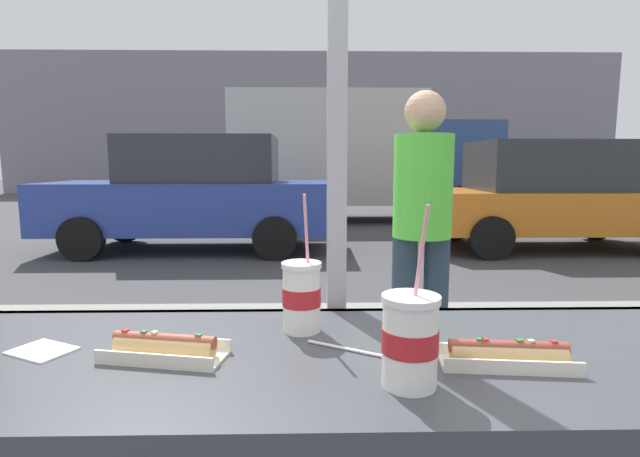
{
  "coord_description": "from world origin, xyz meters",
  "views": [
    {
      "loc": [
        -0.07,
        -1.21,
        1.41
      ],
      "look_at": [
        0.0,
        2.32,
        0.93
      ],
      "focal_mm": 27.21,
      "sensor_mm": 36.0,
      "label": 1
    }
  ],
  "objects": [
    {
      "name": "hotdog_tray_near",
      "position": [
        0.31,
        -0.34,
        1.04
      ],
      "size": [
        0.26,
        0.11,
        0.05
      ],
      "color": "silver",
      "rests_on": "window_counter"
    },
    {
      "name": "soda_cup_right",
      "position": [
        0.1,
        -0.41,
        1.1
      ],
      "size": [
        0.1,
        0.1,
        0.32
      ],
      "color": "white",
      "rests_on": "window_counter"
    },
    {
      "name": "building_facade_far",
      "position": [
        0.0,
        21.72,
        3.16
      ],
      "size": [
        28.0,
        1.2,
        6.32
      ],
      "primitive_type": "cube",
      "color": "gray",
      "rests_on": "ground"
    },
    {
      "name": "napkin_wrapper",
      "position": [
        -0.63,
        -0.24,
        1.02
      ],
      "size": [
        0.15,
        0.13,
        0.0
      ],
      "primitive_type": "cube",
      "rotation": [
        0.0,
        0.0,
        -0.47
      ],
      "color": "white",
      "rests_on": "window_counter"
    },
    {
      "name": "box_truck",
      "position": [
        1.05,
        10.62,
        1.63
      ],
      "size": [
        6.2,
        2.44,
        3.01
      ],
      "color": "beige",
      "rests_on": "ground"
    },
    {
      "name": "parked_car_blue",
      "position": [
        -1.91,
        6.58,
        0.91
      ],
      "size": [
        4.48,
        1.88,
        1.82
      ],
      "color": "#283D93",
      "rests_on": "ground"
    },
    {
      "name": "hotdog_tray_far",
      "position": [
        -0.36,
        -0.28,
        1.04
      ],
      "size": [
        0.26,
        0.15,
        0.05
      ],
      "color": "beige",
      "rests_on": "window_counter"
    },
    {
      "name": "ground_plane",
      "position": [
        0.0,
        8.0,
        0.0
      ],
      "size": [
        60.0,
        60.0,
        0.0
      ],
      "primitive_type": "plane",
      "color": "#424244"
    },
    {
      "name": "soda_cup_left",
      "position": [
        -0.09,
        -0.13,
        1.1
      ],
      "size": [
        0.09,
        0.09,
        0.32
      ],
      "color": "white",
      "rests_on": "window_counter"
    },
    {
      "name": "loose_straw",
      "position": [
        0.01,
        -0.25,
        1.02
      ],
      "size": [
        0.17,
        0.1,
        0.01
      ],
      "primitive_type": "cylinder",
      "rotation": [
        0.0,
        1.57,
        -0.53
      ],
      "color": "white",
      "rests_on": "window_counter"
    },
    {
      "name": "sidewalk_strip",
      "position": [
        0.0,
        1.6,
        0.08
      ],
      "size": [
        16.0,
        2.8,
        0.16
      ],
      "primitive_type": "cube",
      "color": "gray",
      "rests_on": "ground"
    },
    {
      "name": "pedestrian",
      "position": [
        0.55,
        1.42,
        1.09
      ],
      "size": [
        0.32,
        0.32,
        1.63
      ],
      "color": "#253444",
      "rests_on": "sidewalk_strip"
    },
    {
      "name": "parked_car_orange",
      "position": [
        3.82,
        6.58,
        0.88
      ],
      "size": [
        4.18,
        1.96,
        1.75
      ],
      "color": "orange",
      "rests_on": "ground"
    }
  ]
}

